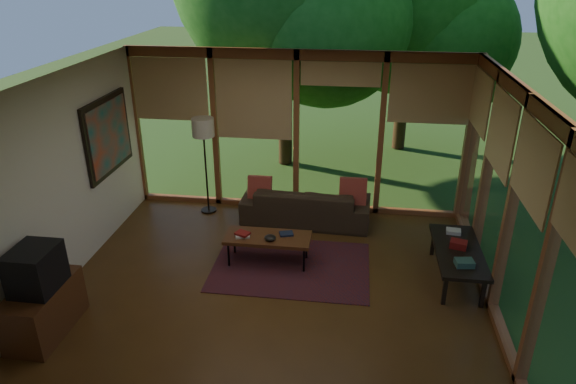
# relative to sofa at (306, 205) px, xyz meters

# --- Properties ---
(floor) EXTENTS (5.50, 5.50, 0.00)m
(floor) POSITION_rel_sofa_xyz_m (-0.22, -2.00, -0.30)
(floor) COLOR #583717
(floor) RESTS_ON ground
(ceiling) EXTENTS (5.50, 5.50, 0.00)m
(ceiling) POSITION_rel_sofa_xyz_m (-0.22, -2.00, 2.40)
(ceiling) COLOR white
(ceiling) RESTS_ON ground
(wall_left) EXTENTS (0.04, 5.00, 2.70)m
(wall_left) POSITION_rel_sofa_xyz_m (-2.97, -2.00, 1.05)
(wall_left) COLOR silver
(wall_left) RESTS_ON ground
(wall_front) EXTENTS (5.50, 0.04, 2.70)m
(wall_front) POSITION_rel_sofa_xyz_m (-0.22, -4.50, 1.05)
(wall_front) COLOR silver
(wall_front) RESTS_ON ground
(window_wall_back) EXTENTS (5.50, 0.12, 2.70)m
(window_wall_back) POSITION_rel_sofa_xyz_m (-0.22, 0.50, 1.05)
(window_wall_back) COLOR brown
(window_wall_back) RESTS_ON ground
(window_wall_right) EXTENTS (0.12, 5.00, 2.70)m
(window_wall_right) POSITION_rel_sofa_xyz_m (2.53, -2.00, 1.05)
(window_wall_right) COLOR brown
(window_wall_right) RESTS_ON ground
(tree_ne) EXTENTS (3.82, 3.82, 5.07)m
(tree_ne) POSITION_rel_sofa_xyz_m (1.73, 4.00, 2.86)
(tree_ne) COLOR #392614
(tree_ne) RESTS_ON ground
(rug) EXTENTS (2.18, 1.55, 0.01)m
(rug) POSITION_rel_sofa_xyz_m (-0.06, -1.41, -0.30)
(rug) COLOR maroon
(rug) RESTS_ON floor
(sofa) EXTENTS (2.09, 0.88, 0.60)m
(sofa) POSITION_rel_sofa_xyz_m (0.00, 0.00, 0.00)
(sofa) COLOR #332619
(sofa) RESTS_ON floor
(pillow_left) EXTENTS (0.38, 0.20, 0.40)m
(pillow_left) POSITION_rel_sofa_xyz_m (-0.75, -0.05, 0.27)
(pillow_left) COLOR maroon
(pillow_left) RESTS_ON sofa
(pillow_right) EXTENTS (0.43, 0.23, 0.45)m
(pillow_right) POSITION_rel_sofa_xyz_m (0.75, -0.05, 0.29)
(pillow_right) COLOR maroon
(pillow_right) RESTS_ON sofa
(ct_book_lower) EXTENTS (0.23, 0.19, 0.03)m
(ct_book_lower) POSITION_rel_sofa_xyz_m (-0.75, -1.39, 0.14)
(ct_book_lower) COLOR beige
(ct_book_lower) RESTS_ON coffee_table
(ct_book_upper) EXTENTS (0.23, 0.21, 0.03)m
(ct_book_upper) POSITION_rel_sofa_xyz_m (-0.75, -1.39, 0.17)
(ct_book_upper) COLOR maroon
(ct_book_upper) RESTS_ON coffee_table
(ct_book_side) EXTENTS (0.22, 0.19, 0.03)m
(ct_book_side) POSITION_rel_sofa_xyz_m (-0.15, -1.26, 0.14)
(ct_book_side) COLOR black
(ct_book_side) RESTS_ON coffee_table
(ct_bowl) EXTENTS (0.16, 0.16, 0.07)m
(ct_bowl) POSITION_rel_sofa_xyz_m (-0.35, -1.44, 0.16)
(ct_bowl) COLOR black
(ct_bowl) RESTS_ON coffee_table
(media_cabinet) EXTENTS (0.50, 1.00, 0.60)m
(media_cabinet) POSITION_rel_sofa_xyz_m (-2.69, -3.15, -0.00)
(media_cabinet) COLOR #572E17
(media_cabinet) RESTS_ON floor
(television) EXTENTS (0.45, 0.55, 0.50)m
(television) POSITION_rel_sofa_xyz_m (-2.67, -3.15, 0.55)
(television) COLOR black
(television) RESTS_ON media_cabinet
(console_book_a) EXTENTS (0.24, 0.19, 0.08)m
(console_book_a) POSITION_rel_sofa_xyz_m (2.18, -1.80, 0.19)
(console_book_a) COLOR #31574C
(console_book_a) RESTS_ON side_console
(console_book_b) EXTENTS (0.25, 0.21, 0.10)m
(console_book_b) POSITION_rel_sofa_xyz_m (2.18, -1.35, 0.20)
(console_book_b) COLOR maroon
(console_book_b) RESTS_ON side_console
(console_book_c) EXTENTS (0.21, 0.16, 0.05)m
(console_book_c) POSITION_rel_sofa_xyz_m (2.18, -0.95, 0.18)
(console_book_c) COLOR beige
(console_book_c) RESTS_ON side_console
(floor_lamp) EXTENTS (0.36, 0.36, 1.65)m
(floor_lamp) POSITION_rel_sofa_xyz_m (-1.69, 0.15, 1.10)
(floor_lamp) COLOR black
(floor_lamp) RESTS_ON floor
(coffee_table) EXTENTS (1.20, 0.50, 0.43)m
(coffee_table) POSITION_rel_sofa_xyz_m (-0.40, -1.34, 0.09)
(coffee_table) COLOR #572E17
(coffee_table) RESTS_ON floor
(side_console) EXTENTS (0.60, 1.40, 0.46)m
(side_console) POSITION_rel_sofa_xyz_m (2.18, -1.40, 0.11)
(side_console) COLOR black
(side_console) RESTS_ON floor
(wall_painting) EXTENTS (0.06, 1.35, 1.15)m
(wall_painting) POSITION_rel_sofa_xyz_m (-2.94, -0.60, 1.25)
(wall_painting) COLOR black
(wall_painting) RESTS_ON wall_left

